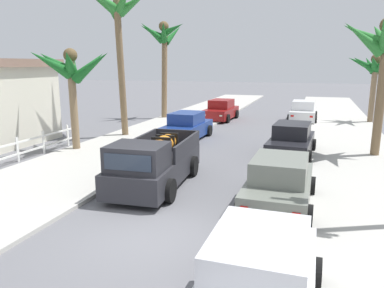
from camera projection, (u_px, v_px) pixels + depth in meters
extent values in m
plane|color=slate|center=(146.00, 234.00, 9.45)|extent=(160.00, 160.00, 0.00)
cube|color=#B2AFA8|center=(152.00, 135.00, 22.18)|extent=(5.13, 60.00, 0.12)
cube|color=#B2AFA8|center=(341.00, 147.00, 19.00)|extent=(5.13, 60.00, 0.12)
cube|color=silver|center=(170.00, 137.00, 21.83)|extent=(0.16, 60.00, 0.10)
cube|color=silver|center=(317.00, 146.00, 19.36)|extent=(0.16, 60.00, 0.10)
cube|color=#28282D|center=(156.00, 168.00, 13.20)|extent=(2.24, 5.21, 0.80)
cube|color=#28282D|center=(138.00, 157.00, 11.52)|extent=(1.81, 1.61, 0.80)
cube|color=#283342|center=(147.00, 151.00, 12.24)|extent=(1.38, 0.15, 0.44)
cube|color=#283342|center=(128.00, 163.00, 10.80)|extent=(1.46, 0.15, 0.48)
cube|color=#28282D|center=(187.00, 146.00, 13.65)|extent=(0.31, 3.30, 0.56)
cube|color=#28282D|center=(141.00, 143.00, 14.10)|extent=(0.31, 3.30, 0.56)
cube|color=#28282D|center=(177.00, 136.00, 15.44)|extent=(1.88, 0.22, 0.56)
cube|color=silver|center=(177.00, 156.00, 15.70)|extent=(1.83, 0.23, 0.20)
cylinder|color=black|center=(169.00, 191.00, 11.56)|extent=(0.31, 0.77, 0.76)
cylinder|color=black|center=(111.00, 185.00, 12.04)|extent=(0.31, 0.77, 0.76)
cylinder|color=black|center=(193.00, 166.00, 14.34)|extent=(0.31, 0.77, 0.76)
cylinder|color=black|center=(145.00, 163.00, 14.82)|extent=(0.31, 0.77, 0.76)
cube|color=red|center=(195.00, 150.00, 15.42)|extent=(0.22, 0.05, 0.18)
cube|color=red|center=(160.00, 148.00, 15.79)|extent=(0.22, 0.05, 0.18)
ellipsoid|color=orange|center=(165.00, 143.00, 14.05)|extent=(0.81, 1.74, 0.60)
sphere|color=orange|center=(157.00, 146.00, 13.13)|extent=(0.44, 0.44, 0.44)
cube|color=black|center=(169.00, 141.00, 14.49)|extent=(0.72, 0.16, 0.61)
cube|color=black|center=(165.00, 143.00, 14.05)|extent=(0.72, 0.16, 0.61)
cube|color=black|center=(161.00, 146.00, 13.60)|extent=(0.72, 0.16, 0.61)
cube|color=navy|center=(187.00, 130.00, 21.33)|extent=(1.88, 4.25, 0.72)
cube|color=navy|center=(187.00, 118.00, 21.10)|extent=(1.58, 2.14, 0.64)
cube|color=#283342|center=(192.00, 116.00, 22.00)|extent=(1.37, 0.12, 0.52)
cube|color=#283342|center=(180.00, 121.00, 20.21)|extent=(1.34, 0.12, 0.50)
cylinder|color=black|center=(181.00, 129.00, 22.88)|extent=(0.24, 0.65, 0.64)
cylinder|color=black|center=(209.00, 131.00, 22.28)|extent=(0.24, 0.65, 0.64)
cylinder|color=black|center=(163.00, 136.00, 20.48)|extent=(0.24, 0.65, 0.64)
cylinder|color=black|center=(195.00, 139.00, 19.88)|extent=(0.24, 0.65, 0.64)
cube|color=red|center=(162.00, 133.00, 19.58)|extent=(0.20, 0.05, 0.12)
cube|color=white|center=(190.00, 122.00, 23.46)|extent=(0.20, 0.05, 0.10)
cube|color=red|center=(184.00, 135.00, 19.16)|extent=(0.20, 0.05, 0.12)
cube|color=white|center=(209.00, 124.00, 23.06)|extent=(0.20, 0.05, 0.10)
cube|color=slate|center=(279.00, 189.00, 11.19)|extent=(1.83, 4.23, 0.72)
cube|color=slate|center=(280.00, 168.00, 10.96)|extent=(1.55, 2.12, 0.64)
cube|color=#283342|center=(283.00, 161.00, 11.86)|extent=(1.37, 0.10, 0.52)
cube|color=#283342|center=(276.00, 178.00, 10.07)|extent=(1.34, 0.10, 0.50)
cylinder|color=black|center=(256.00, 181.00, 12.73)|extent=(0.23, 0.64, 0.64)
cylinder|color=black|center=(312.00, 186.00, 12.15)|extent=(0.23, 0.64, 0.64)
cylinder|color=black|center=(240.00, 208.00, 10.32)|extent=(0.23, 0.64, 0.64)
cylinder|color=black|center=(308.00, 216.00, 9.75)|extent=(0.23, 0.64, 0.64)
cube|color=red|center=(244.00, 209.00, 9.42)|extent=(0.20, 0.04, 0.12)
cube|color=white|center=(268.00, 167.00, 13.33)|extent=(0.20, 0.04, 0.10)
cube|color=red|center=(296.00, 215.00, 9.02)|extent=(0.20, 0.04, 0.12)
cube|color=white|center=(304.00, 170.00, 12.93)|extent=(0.20, 0.04, 0.10)
cube|color=maroon|center=(221.00, 113.00, 28.64)|extent=(1.95, 4.27, 0.72)
cube|color=maroon|center=(221.00, 104.00, 28.59)|extent=(1.61, 2.17, 0.64)
cube|color=#283342|center=(218.00, 105.00, 27.71)|extent=(1.37, 0.14, 0.52)
cube|color=#283342|center=(225.00, 103.00, 29.48)|extent=(1.34, 0.14, 0.50)
cylinder|color=black|center=(228.00, 119.00, 27.19)|extent=(0.25, 0.65, 0.64)
cylinder|color=black|center=(204.00, 117.00, 27.81)|extent=(0.25, 0.65, 0.64)
cylinder|color=black|center=(237.00, 114.00, 29.57)|extent=(0.25, 0.65, 0.64)
cylinder|color=black|center=(215.00, 113.00, 30.19)|extent=(0.25, 0.65, 0.64)
cube|color=red|center=(236.00, 109.00, 30.33)|extent=(0.20, 0.05, 0.12)
cube|color=white|center=(221.00, 116.00, 26.48)|extent=(0.20, 0.05, 0.10)
cube|color=red|center=(221.00, 108.00, 30.77)|extent=(0.20, 0.05, 0.12)
cube|color=white|center=(204.00, 115.00, 26.91)|extent=(0.20, 0.05, 0.10)
cube|color=silver|center=(303.00, 114.00, 27.94)|extent=(1.77, 4.20, 0.72)
cube|color=silver|center=(303.00, 105.00, 27.71)|extent=(1.52, 2.10, 0.64)
cube|color=#283342|center=(304.00, 104.00, 28.61)|extent=(1.37, 0.08, 0.52)
cube|color=#283342|center=(303.00, 107.00, 26.81)|extent=(1.34, 0.08, 0.50)
cylinder|color=black|center=(291.00, 114.00, 29.47)|extent=(0.22, 0.64, 0.64)
cylinder|color=black|center=(316.00, 115.00, 28.92)|extent=(0.22, 0.64, 0.64)
cylinder|color=black|center=(289.00, 119.00, 27.05)|extent=(0.22, 0.64, 0.64)
cylinder|color=black|center=(315.00, 120.00, 26.50)|extent=(0.22, 0.64, 0.64)
cube|color=red|center=(292.00, 116.00, 26.15)|extent=(0.20, 0.04, 0.12)
cube|color=white|center=(296.00, 110.00, 30.07)|extent=(0.20, 0.04, 0.10)
cube|color=red|center=(311.00, 117.00, 25.76)|extent=(0.20, 0.04, 0.12)
cube|color=white|center=(312.00, 110.00, 29.70)|extent=(0.20, 0.04, 0.10)
cube|color=black|center=(291.00, 145.00, 17.31)|extent=(2.00, 4.30, 0.72)
cube|color=black|center=(292.00, 130.00, 17.26)|extent=(1.64, 2.19, 0.64)
cube|color=#283342|center=(289.00, 134.00, 16.38)|extent=(1.37, 0.16, 0.52)
cube|color=#283342|center=(295.00, 127.00, 18.15)|extent=(1.34, 0.16, 0.50)
cylinder|color=black|center=(309.00, 158.00, 15.85)|extent=(0.26, 0.65, 0.64)
cylinder|color=black|center=(266.00, 154.00, 16.50)|extent=(0.26, 0.65, 0.64)
cylinder|color=black|center=(313.00, 145.00, 18.22)|extent=(0.26, 0.65, 0.64)
cylinder|color=black|center=(276.00, 143.00, 18.86)|extent=(0.26, 0.65, 0.64)
cube|color=red|center=(309.00, 136.00, 18.98)|extent=(0.20, 0.05, 0.12)
cube|color=white|center=(300.00, 155.00, 15.16)|extent=(0.20, 0.05, 0.10)
cube|color=red|center=(284.00, 134.00, 19.44)|extent=(0.20, 0.05, 0.12)
cube|color=white|center=(270.00, 152.00, 15.60)|extent=(0.20, 0.05, 0.10)
cube|color=silver|center=(259.00, 253.00, 6.06)|extent=(1.53, 2.11, 0.64)
cube|color=#283342|center=(249.00, 287.00, 5.16)|extent=(1.37, 0.09, 0.52)
cube|color=#283342|center=(267.00, 229.00, 6.96)|extent=(1.34, 0.09, 0.50)
cylinder|color=black|center=(315.00, 274.00, 7.08)|extent=(0.22, 0.64, 0.64)
cylinder|color=black|center=(222.00, 259.00, 7.64)|extent=(0.22, 0.64, 0.64)
cube|color=red|center=(303.00, 238.00, 7.84)|extent=(0.20, 0.04, 0.12)
cube|color=red|center=(243.00, 229.00, 8.24)|extent=(0.20, 0.04, 0.12)
cylinder|color=#846B4C|center=(373.00, 92.00, 26.54)|extent=(0.38, 0.52, 4.54)
cone|color=#196023|center=(381.00, 64.00, 26.67)|extent=(1.38, 1.75, 1.40)
cone|color=#196023|center=(370.00, 64.00, 26.90)|extent=(1.10, 1.66, 1.39)
cone|color=#196023|center=(361.00, 63.00, 26.85)|extent=(2.12, 1.49, 1.30)
cone|color=#196023|center=(364.00, 64.00, 26.16)|extent=(1.80, 1.01, 1.33)
cone|color=#196023|center=(374.00, 63.00, 25.37)|extent=(1.02, 1.97, 1.23)
sphere|color=brown|center=(376.00, 59.00, 26.06)|extent=(0.68, 0.68, 0.68)
cylinder|color=brown|center=(121.00, 69.00, 21.13)|extent=(0.37, 0.82, 7.78)
cone|color=#2D7F33|center=(134.00, 2.00, 19.89)|extent=(2.26, 0.96, 1.45)
cone|color=#2D7F33|center=(132.00, 3.00, 20.74)|extent=(1.50, 1.54, 1.30)
cone|color=#2D7F33|center=(121.00, 5.00, 21.28)|extent=(1.17, 1.94, 1.35)
cone|color=#2D7F33|center=(110.00, 7.00, 21.19)|extent=(2.00, 1.58, 1.57)
cone|color=#2D7F33|center=(103.00, 3.00, 20.29)|extent=(1.79, 1.24, 1.37)
cone|color=#2D7F33|center=(103.00, 0.00, 19.63)|extent=(1.30, 2.13, 1.33)
cone|color=#2D7F33|center=(123.00, 0.00, 19.62)|extent=(1.69, 1.68, 1.35)
cylinder|color=brown|center=(381.00, 94.00, 16.54)|extent=(0.38, 0.64, 5.81)
cone|color=#2D7F33|center=(379.00, 34.00, 16.75)|extent=(0.97, 1.69, 1.30)
cone|color=#2D7F33|center=(363.00, 35.00, 16.56)|extent=(2.05, 1.14, 1.38)
cone|color=#2D7F33|center=(363.00, 37.00, 16.02)|extent=(2.07, 1.18, 1.66)
cone|color=#2D7F33|center=(384.00, 34.00, 15.33)|extent=(0.99, 1.76, 1.46)
cylinder|color=brown|center=(164.00, 73.00, 28.79)|extent=(0.42, 0.79, 6.95)
cone|color=#196023|center=(173.00, 29.00, 27.74)|extent=(1.82, 0.81, 1.13)
cone|color=#196023|center=(173.00, 34.00, 28.95)|extent=(1.25, 2.04, 1.69)
cone|color=#196023|center=(164.00, 33.00, 29.08)|extent=(1.25, 2.02, 1.44)
cone|color=#196023|center=(152.00, 32.00, 28.44)|extent=(2.03, 0.57, 1.42)
cone|color=#196023|center=(152.00, 32.00, 27.51)|extent=(1.61, 2.06, 1.61)
cone|color=#196023|center=(164.00, 32.00, 27.19)|extent=(1.23, 2.03, 1.58)
sphere|color=brown|center=(164.00, 26.00, 28.06)|extent=(0.75, 0.75, 0.75)
cylinder|color=#846B4C|center=(74.00, 104.00, 18.05)|extent=(0.36, 0.40, 4.60)
cone|color=#196023|center=(91.00, 66.00, 17.40)|extent=(2.10, 0.67, 1.65)
cone|color=#196023|center=(90.00, 66.00, 18.31)|extent=(1.40, 1.89, 1.63)
cone|color=#196023|center=(73.00, 64.00, 18.57)|extent=(1.46, 1.94, 1.49)
cone|color=#196023|center=(55.00, 62.00, 18.01)|extent=(2.04, 0.74, 1.36)
cone|color=#196023|center=(51.00, 63.00, 16.87)|extent=(1.27, 2.15, 1.45)
cone|color=#196023|center=(69.00, 62.00, 16.90)|extent=(1.27, 1.66, 1.28)
sphere|color=brown|center=(70.00, 55.00, 17.57)|extent=(0.65, 0.65, 0.65)
cube|color=white|center=(18.00, 150.00, 16.32)|extent=(0.05, 0.12, 1.10)
cube|color=white|center=(44.00, 142.00, 17.87)|extent=(0.05, 0.12, 1.10)
cube|color=white|center=(68.00, 135.00, 19.59)|extent=(0.05, 0.12, 1.10)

